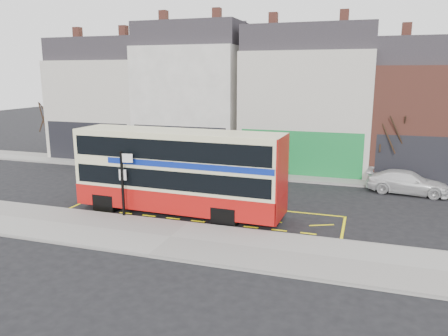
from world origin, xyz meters
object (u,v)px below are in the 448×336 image
(street_tree_left, at_px, (50,109))
(street_tree_right, at_px, (393,123))
(double_decker_bus, at_px, (179,171))
(car_white, at_px, (407,182))
(bus_stop_post, at_px, (124,178))
(car_grey, at_px, (244,167))
(car_silver, at_px, (111,160))

(street_tree_left, distance_m, street_tree_right, 27.12)
(double_decker_bus, height_order, street_tree_right, street_tree_right)
(double_decker_bus, xyz_separation_m, car_white, (11.32, 7.75, -1.57))
(bus_stop_post, xyz_separation_m, street_tree_left, (-14.48, 12.59, 1.99))
(car_grey, bearing_deg, street_tree_left, 75.67)
(double_decker_bus, height_order, bus_stop_post, double_decker_bus)
(car_grey, relative_size, street_tree_left, 0.76)
(double_decker_bus, relative_size, car_white, 2.31)
(car_white, relative_size, street_tree_right, 0.82)
(street_tree_left, bearing_deg, car_white, -6.74)
(street_tree_left, bearing_deg, double_decker_bus, -33.45)
(car_silver, distance_m, car_grey, 10.10)
(car_white, bearing_deg, street_tree_right, 27.13)
(double_decker_bus, bearing_deg, street_tree_left, 148.25)
(double_decker_bus, bearing_deg, car_white, 36.11)
(bus_stop_post, distance_m, car_grey, 10.64)
(car_white, bearing_deg, car_silver, 95.80)
(bus_stop_post, bearing_deg, street_tree_left, 131.87)
(double_decker_bus, height_order, car_silver, double_decker_bus)
(car_silver, bearing_deg, street_tree_left, 85.25)
(double_decker_bus, relative_size, street_tree_left, 1.81)
(bus_stop_post, height_order, car_grey, bus_stop_post)
(double_decker_bus, relative_size, car_silver, 2.50)
(bus_stop_post, relative_size, street_tree_left, 0.54)
(car_grey, relative_size, street_tree_right, 0.79)
(car_white, distance_m, street_tree_right, 4.21)
(street_tree_left, bearing_deg, bus_stop_post, -40.99)
(double_decker_bus, xyz_separation_m, street_tree_left, (-16.75, 11.07, 1.81))
(bus_stop_post, bearing_deg, street_tree_right, 35.97)
(bus_stop_post, bearing_deg, double_decker_bus, 26.61)
(double_decker_bus, xyz_separation_m, car_silver, (-9.10, 8.03, -1.51))
(double_decker_bus, xyz_separation_m, car_grey, (0.99, 8.52, -1.50))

